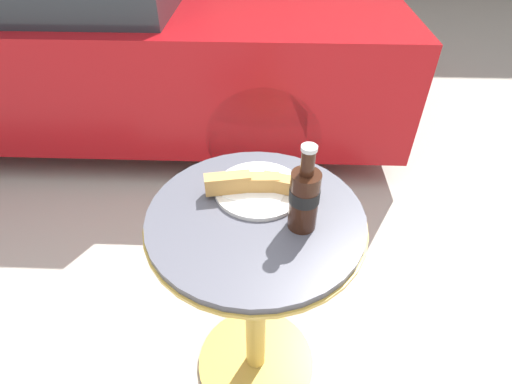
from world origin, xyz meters
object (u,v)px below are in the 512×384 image
Objects in this scene: parked_car at (67,26)px; lunch_plate_near at (258,187)px; bistro_table at (256,277)px; cola_bottle_left at (304,197)px.

lunch_plate_near is at bearing -54.31° from parked_car.
parked_car is at bearing 125.69° from lunch_plate_near.
lunch_plate_near is at bearing 87.24° from bistro_table.
bistro_table is at bearing -92.76° from lunch_plate_near.
cola_bottle_left reaches higher than bistro_table.
parked_car reaches higher than bistro_table.
lunch_plate_near is 2.29m from parked_car.
cola_bottle_left is at bearing -47.59° from lunch_plate_near.
lunch_plate_near is 0.07× the size of parked_car.
lunch_plate_near is at bearing 132.41° from cola_bottle_left.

